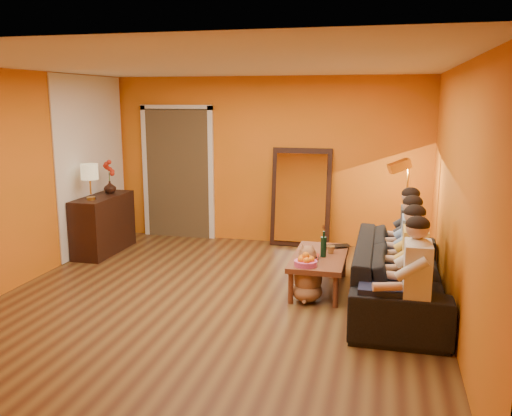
% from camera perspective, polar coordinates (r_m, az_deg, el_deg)
% --- Properties ---
extents(room_shell, '(5.00, 5.50, 2.60)m').
position_cam_1_polar(room_shell, '(6.25, -3.41, 2.62)').
color(room_shell, brown).
rests_on(room_shell, ground).
extents(white_accent, '(0.02, 1.90, 2.58)m').
position_cam_1_polar(white_accent, '(8.51, -16.86, 4.49)').
color(white_accent, white).
rests_on(white_accent, wall_left).
extents(doorway_recess, '(1.06, 0.30, 2.10)m').
position_cam_1_polar(doorway_recess, '(9.07, -7.93, 3.68)').
color(doorway_recess, '#3F2D19').
rests_on(doorway_recess, floor).
extents(door_jamb_left, '(0.08, 0.06, 2.20)m').
position_cam_1_polar(door_jamb_left, '(9.19, -11.52, 3.66)').
color(door_jamb_left, white).
rests_on(door_jamb_left, wall_back).
extents(door_jamb_right, '(0.08, 0.06, 2.20)m').
position_cam_1_polar(door_jamb_right, '(8.77, -4.74, 3.49)').
color(door_jamb_right, white).
rests_on(door_jamb_right, wall_back).
extents(door_header, '(1.22, 0.06, 0.08)m').
position_cam_1_polar(door_header, '(8.88, -8.41, 10.43)').
color(door_header, white).
rests_on(door_header, wall_back).
extents(mirror_frame, '(0.92, 0.27, 1.51)m').
position_cam_1_polar(mirror_frame, '(8.39, 4.76, 1.13)').
color(mirror_frame, black).
rests_on(mirror_frame, floor).
extents(mirror_glass, '(0.78, 0.21, 1.35)m').
position_cam_1_polar(mirror_glass, '(8.35, 4.71, 1.08)').
color(mirror_glass, white).
rests_on(mirror_glass, mirror_frame).
extents(sideboard, '(0.44, 1.18, 0.85)m').
position_cam_1_polar(sideboard, '(8.36, -15.76, -1.65)').
color(sideboard, black).
rests_on(sideboard, floor).
extents(table_lamp, '(0.24, 0.24, 0.51)m').
position_cam_1_polar(table_lamp, '(7.98, -17.07, 2.64)').
color(table_lamp, beige).
rests_on(table_lamp, sideboard).
extents(sofa, '(2.43, 0.95, 0.71)m').
position_cam_1_polar(sofa, '(6.23, 14.79, -6.71)').
color(sofa, black).
rests_on(sofa, floor).
extents(coffee_table, '(0.62, 1.22, 0.42)m').
position_cam_1_polar(coffee_table, '(6.59, 6.66, -6.72)').
color(coffee_table, brown).
rests_on(coffee_table, floor).
extents(floor_lamp, '(0.35, 0.31, 1.44)m').
position_cam_1_polar(floor_lamp, '(7.56, 15.51, -0.71)').
color(floor_lamp, gold).
rests_on(floor_lamp, floor).
extents(dog, '(0.45, 0.60, 0.63)m').
position_cam_1_polar(dog, '(6.22, 5.52, -6.82)').
color(dog, '#A3694A').
rests_on(dog, floor).
extents(person_far_left, '(0.70, 0.44, 1.22)m').
position_cam_1_polar(person_far_left, '(5.21, 16.55, -7.46)').
color(person_far_left, beige).
rests_on(person_far_left, sofa).
extents(person_mid_left, '(0.70, 0.44, 1.22)m').
position_cam_1_polar(person_mid_left, '(5.73, 16.29, -5.71)').
color(person_mid_left, gold).
rests_on(person_mid_left, sofa).
extents(person_mid_right, '(0.70, 0.44, 1.22)m').
position_cam_1_polar(person_mid_right, '(6.26, 16.09, -4.26)').
color(person_mid_right, '#83A1CB').
rests_on(person_mid_right, sofa).
extents(person_far_right, '(0.70, 0.44, 1.22)m').
position_cam_1_polar(person_far_right, '(6.79, 15.91, -3.03)').
color(person_far_right, '#313236').
rests_on(person_far_right, sofa).
extents(fruit_bowl, '(0.26, 0.26, 0.16)m').
position_cam_1_polar(fruit_bowl, '(6.09, 5.26, -5.36)').
color(fruit_bowl, '#DC4D91').
rests_on(fruit_bowl, coffee_table).
extents(wine_bottle, '(0.07, 0.07, 0.31)m').
position_cam_1_polar(wine_bottle, '(6.44, 7.12, -3.79)').
color(wine_bottle, black).
rests_on(wine_bottle, coffee_table).
extents(tumbler, '(0.11, 0.11, 0.09)m').
position_cam_1_polar(tumbler, '(6.62, 7.88, -4.35)').
color(tumbler, '#B27F3F').
rests_on(tumbler, coffee_table).
extents(laptop, '(0.41, 0.35, 0.03)m').
position_cam_1_polar(laptop, '(6.85, 8.57, -4.13)').
color(laptop, black).
rests_on(laptop, coffee_table).
extents(book_lower, '(0.21, 0.26, 0.02)m').
position_cam_1_polar(book_lower, '(6.36, 4.87, -5.28)').
color(book_lower, black).
rests_on(book_lower, coffee_table).
extents(book_mid, '(0.19, 0.25, 0.02)m').
position_cam_1_polar(book_mid, '(6.36, 4.98, -5.08)').
color(book_mid, red).
rests_on(book_mid, book_lower).
extents(book_upper, '(0.21, 0.26, 0.02)m').
position_cam_1_polar(book_upper, '(6.34, 4.86, -4.96)').
color(book_upper, black).
rests_on(book_upper, book_mid).
extents(vase, '(0.18, 0.18, 0.19)m').
position_cam_1_polar(vase, '(8.48, -15.13, 2.14)').
color(vase, black).
rests_on(vase, sideboard).
extents(flowers, '(0.17, 0.17, 0.51)m').
position_cam_1_polar(flowers, '(8.44, -15.22, 4.02)').
color(flowers, red).
rests_on(flowers, vase).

